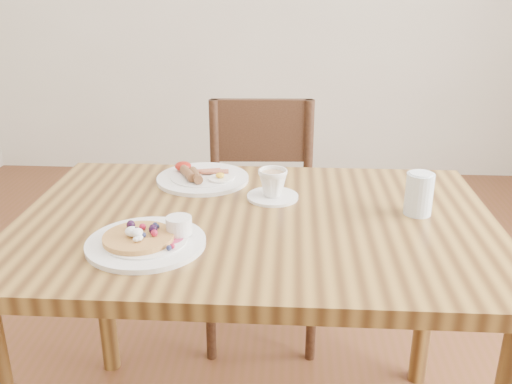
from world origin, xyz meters
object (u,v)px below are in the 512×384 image
at_px(breakfast_plate, 201,177).
at_px(teacup_saucer, 273,186).
at_px(chair_far, 261,209).
at_px(pancake_plate, 148,239).
at_px(water_glass, 419,194).
at_px(dining_table, 256,253).

height_order(breakfast_plate, teacup_saucer, teacup_saucer).
height_order(chair_far, teacup_saucer, chair_far).
relative_size(pancake_plate, water_glass, 2.50).
distance_m(dining_table, breakfast_plate, 0.33).
relative_size(breakfast_plate, teacup_saucer, 1.93).
bearing_deg(breakfast_plate, water_glass, -19.44).
xyz_separation_m(pancake_plate, water_glass, (0.64, 0.22, 0.04)).
relative_size(chair_far, teacup_saucer, 6.29).
distance_m(chair_far, teacup_saucer, 0.60).
bearing_deg(dining_table, teacup_saucer, 74.87).
distance_m(dining_table, pancake_plate, 0.31).
relative_size(dining_table, pancake_plate, 4.44).
bearing_deg(pancake_plate, chair_far, 75.45).
relative_size(breakfast_plate, water_glass, 2.50).
bearing_deg(breakfast_plate, chair_far, 68.52).
bearing_deg(chair_far, pancake_plate, 72.42).
relative_size(chair_far, breakfast_plate, 3.26).
height_order(dining_table, breakfast_plate, breakfast_plate).
distance_m(teacup_saucer, water_glass, 0.38).
distance_m(dining_table, water_glass, 0.44).
distance_m(pancake_plate, water_glass, 0.68).
distance_m(dining_table, chair_far, 0.68).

